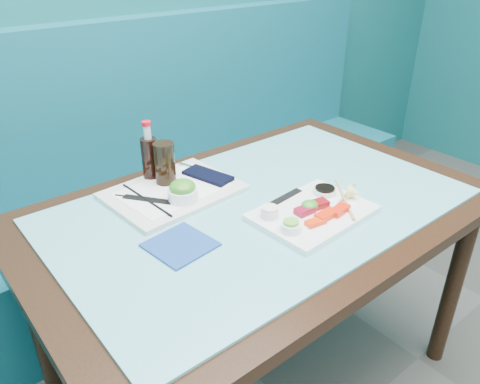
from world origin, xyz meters
TOP-DOWN VIEW (x-y plane):
  - booth_bench at (0.00, 2.29)m, footprint 3.00×0.56m
  - dining_table at (0.00, 1.45)m, footprint 1.40×0.90m
  - glass_top at (0.00, 1.45)m, footprint 1.22×0.76m
  - sashimi_plate at (0.07, 1.30)m, footprint 0.35×0.26m
  - salmon_left at (0.02, 1.25)m, footprint 0.06×0.04m
  - salmon_mid at (0.07, 1.25)m, footprint 0.07×0.04m
  - salmon_right at (0.12, 1.25)m, footprint 0.07×0.04m
  - tuna_left at (0.04, 1.31)m, footprint 0.06×0.04m
  - tuna_right at (0.10, 1.31)m, footprint 0.07×0.05m
  - seaweed_garnish at (0.07, 1.31)m, footprint 0.06×0.06m
  - ramekin_wasabi at (-0.05, 1.27)m, footprint 0.07×0.07m
  - wasabi_fill at (-0.05, 1.27)m, footprint 0.06×0.06m
  - ramekin_ginger at (-0.05, 1.36)m, footprint 0.06×0.06m
  - ginger_fill at (-0.05, 1.36)m, footprint 0.06×0.06m
  - soy_dish at (0.18, 1.35)m, footprint 0.09×0.09m
  - soy_fill at (0.18, 1.35)m, footprint 0.06×0.06m
  - lemon_wedge at (0.22, 1.27)m, footprint 0.05×0.05m
  - chopstick_sleeve at (0.06, 1.41)m, footprint 0.15×0.04m
  - wooden_chopstick_a at (0.18, 1.29)m, footprint 0.21×0.08m
  - wooden_chopstick_b at (0.19, 1.29)m, footprint 0.16×0.20m
  - serving_tray at (-0.17, 1.67)m, footprint 0.41×0.32m
  - paper_placemat at (-0.17, 1.67)m, footprint 0.34×0.25m
  - seaweed_bowl at (-0.18, 1.60)m, footprint 0.11×0.11m
  - seaweed_salad at (-0.18, 1.60)m, footprint 0.09×0.09m
  - cola_glass at (-0.16, 1.73)m, footprint 0.09×0.09m
  - navy_pouch at (-0.04, 1.67)m, footprint 0.11×0.18m
  - fork at (-0.04, 1.78)m, footprint 0.04×0.08m
  - black_chopstick_a at (-0.27, 1.66)m, footprint 0.02×0.26m
  - black_chopstick_b at (-0.26, 1.66)m, footprint 0.14×0.18m
  - tray_sleeve at (-0.27, 1.66)m, footprint 0.11×0.14m
  - cola_bottle_body at (-0.18, 1.79)m, footprint 0.07×0.07m
  - cola_bottle_neck at (-0.18, 1.79)m, footprint 0.03×0.03m
  - cola_bottle_cap at (-0.18, 1.79)m, footprint 0.04×0.04m
  - blue_napkin at (-0.31, 1.42)m, footprint 0.17×0.17m

SIDE VIEW (x-z plane):
  - booth_bench at x=0.00m, z-range -0.21..0.96m
  - dining_table at x=0.00m, z-range 0.29..1.04m
  - glass_top at x=0.00m, z-range 0.75..0.76m
  - blue_napkin at x=-0.31m, z-range 0.76..0.76m
  - serving_tray at x=-0.17m, z-range 0.76..0.77m
  - sashimi_plate at x=0.07m, z-range 0.76..0.78m
  - paper_placemat at x=-0.17m, z-range 0.77..0.77m
  - tray_sleeve at x=-0.27m, z-range 0.77..0.78m
  - black_chopstick_b at x=-0.26m, z-range 0.77..0.78m
  - black_chopstick_a at x=-0.27m, z-range 0.77..0.78m
  - chopstick_sleeve at x=0.06m, z-range 0.78..0.78m
  - fork at x=-0.04m, z-range 0.77..0.78m
  - navy_pouch at x=-0.04m, z-range 0.77..0.79m
  - wooden_chopstick_a at x=0.18m, z-range 0.78..0.78m
  - wooden_chopstick_b at x=0.19m, z-range 0.78..0.78m
  - salmon_left at x=0.02m, z-range 0.78..0.79m
  - soy_dish at x=0.18m, z-range 0.78..0.79m
  - salmon_right at x=0.12m, z-range 0.78..0.79m
  - salmon_mid at x=0.07m, z-range 0.78..0.79m
  - tuna_left at x=0.04m, z-range 0.78..0.79m
  - tuna_right at x=0.10m, z-range 0.78..0.79m
  - ramekin_ginger at x=-0.05m, z-range 0.78..0.80m
  - ramekin_wasabi at x=-0.05m, z-range 0.78..0.80m
  - seaweed_garnish at x=0.07m, z-range 0.78..0.80m
  - seaweed_bowl at x=-0.18m, z-range 0.77..0.81m
  - soy_fill at x=0.18m, z-range 0.79..0.80m
  - lemon_wedge at x=0.22m, z-range 0.78..0.82m
  - ginger_fill at x=-0.05m, z-range 0.80..0.81m
  - wasabi_fill at x=-0.05m, z-range 0.80..0.81m
  - seaweed_salad at x=-0.18m, z-range 0.80..0.84m
  - cola_bottle_body at x=-0.18m, z-range 0.76..0.91m
  - cola_glass at x=-0.16m, z-range 0.77..0.91m
  - cola_bottle_neck at x=-0.18m, z-range 0.91..0.95m
  - cola_bottle_cap at x=-0.18m, z-range 0.95..0.97m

